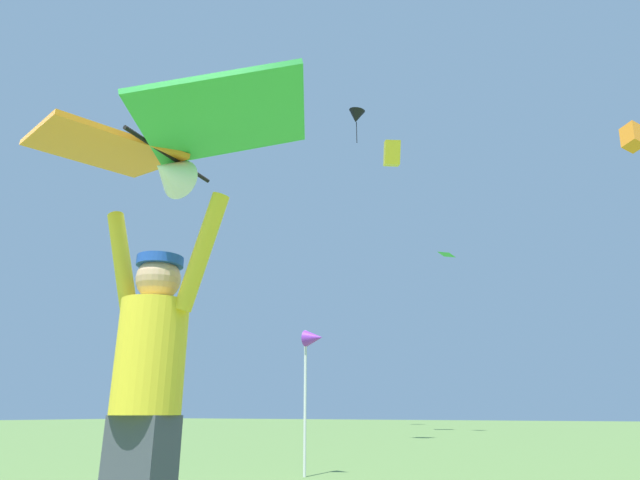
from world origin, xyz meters
name	(u,v)px	position (x,y,z in m)	size (l,w,h in m)	color
kite_flyer_person	(148,390)	(0.38, -0.12, 0.94)	(0.81, 0.37, 1.92)	#424751
held_stunt_kite	(162,144)	(0.39, -0.20, 2.25)	(1.90, 1.08, 0.41)	black
distant_kite_green_low_right	(447,254)	(-4.11, 21.85, 8.04)	(0.91, 0.93, 0.33)	green
distant_kite_black_far_center	(356,116)	(-11.32, 27.43, 20.73)	(1.76, 1.68, 2.70)	black
distant_kite_orange_mid_left	(632,137)	(4.09, 19.54, 10.94)	(0.91, 1.11, 1.18)	orange
distant_kite_yellow_mid_right	(392,153)	(-5.97, 20.04, 13.06)	(1.21, 1.28, 1.39)	yellow
marker_flag	(312,348)	(-1.45, 4.61, 1.72)	(0.30, 0.24, 1.98)	silver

